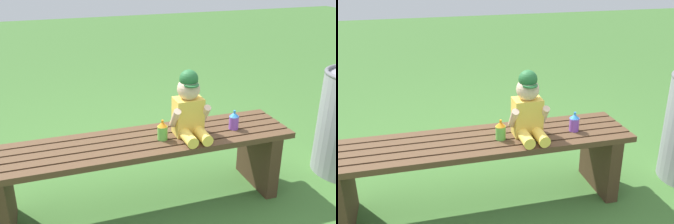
# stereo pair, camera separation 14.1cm
# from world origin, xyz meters

# --- Properties ---
(ground_plane) EXTENTS (16.00, 16.00, 0.00)m
(ground_plane) POSITION_xyz_m (0.00, 0.00, 0.00)
(ground_plane) COLOR #3D6B2D
(park_bench) EXTENTS (1.85, 0.41, 0.46)m
(park_bench) POSITION_xyz_m (0.00, -0.00, 0.31)
(park_bench) COLOR #513823
(park_bench) RESTS_ON ground_plane
(child_figure) EXTENTS (0.23, 0.27, 0.40)m
(child_figure) POSITION_xyz_m (0.29, -0.02, 0.63)
(child_figure) COLOR #F2C64C
(child_figure) RESTS_ON park_bench
(sippy_cup_left) EXTENTS (0.06, 0.06, 0.12)m
(sippy_cup_left) POSITION_xyz_m (0.12, -0.03, 0.51)
(sippy_cup_left) COLOR #66CC4C
(sippy_cup_left) RESTS_ON park_bench
(sippy_cup_right) EXTENTS (0.06, 0.06, 0.12)m
(sippy_cup_right) POSITION_xyz_m (0.59, -0.03, 0.51)
(sippy_cup_right) COLOR #8C4CCC
(sippy_cup_right) RESTS_ON park_bench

